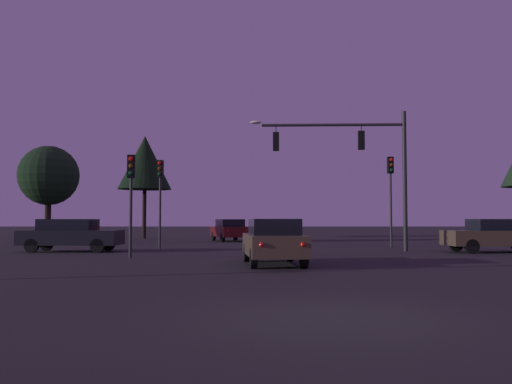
{
  "coord_description": "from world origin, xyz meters",
  "views": [
    {
      "loc": [
        -1.21,
        -8.42,
        1.5
      ],
      "look_at": [
        -1.2,
        19.28,
        2.9
      ],
      "focal_mm": 38.1,
      "sensor_mm": 36.0,
      "label": 1
    }
  ],
  "objects_px": {
    "traffic_light_corner_right": "(131,184)",
    "car_crossing_right": "(496,235)",
    "traffic_signal_mast_arm": "(358,154)",
    "car_nearside_lane": "(273,241)",
    "traffic_light_corner_left": "(391,184)",
    "tree_center_horizon": "(145,163)",
    "tree_left_far": "(49,176)",
    "traffic_light_median": "(160,186)",
    "car_far_lane": "(229,230)",
    "car_crossing_left": "(70,235)"
  },
  "relations": [
    {
      "from": "traffic_light_corner_right",
      "to": "car_crossing_right",
      "type": "bearing_deg",
      "value": 13.0
    },
    {
      "from": "traffic_signal_mast_arm",
      "to": "car_nearside_lane",
      "type": "bearing_deg",
      "value": -118.92
    },
    {
      "from": "car_nearside_lane",
      "to": "car_crossing_right",
      "type": "xyz_separation_m",
      "value": [
        10.39,
        6.74,
        0.0
      ]
    },
    {
      "from": "traffic_light_corner_left",
      "to": "car_nearside_lane",
      "type": "bearing_deg",
      "value": -121.05
    },
    {
      "from": "traffic_light_corner_left",
      "to": "car_nearside_lane",
      "type": "relative_size",
      "value": 1.11
    },
    {
      "from": "traffic_signal_mast_arm",
      "to": "traffic_light_corner_right",
      "type": "distance_m",
      "value": 10.99
    },
    {
      "from": "car_nearside_lane",
      "to": "tree_center_horizon",
      "type": "relative_size",
      "value": 0.54
    },
    {
      "from": "traffic_light_corner_right",
      "to": "car_nearside_lane",
      "type": "relative_size",
      "value": 0.92
    },
    {
      "from": "traffic_light_corner_right",
      "to": "tree_center_horizon",
      "type": "xyz_separation_m",
      "value": [
        -3.98,
        21.9,
        3.15
      ]
    },
    {
      "from": "traffic_light_corner_left",
      "to": "traffic_light_corner_right",
      "type": "xyz_separation_m",
      "value": [
        -12.16,
        -8.04,
        -0.57
      ]
    },
    {
      "from": "car_crossing_right",
      "to": "tree_left_far",
      "type": "height_order",
      "value": "tree_left_far"
    },
    {
      "from": "traffic_signal_mast_arm",
      "to": "car_nearside_lane",
      "type": "distance_m",
      "value": 9.68
    },
    {
      "from": "traffic_signal_mast_arm",
      "to": "traffic_light_median",
      "type": "distance_m",
      "value": 10.1
    },
    {
      "from": "car_crossing_right",
      "to": "traffic_signal_mast_arm",
      "type": "bearing_deg",
      "value": 170.2
    },
    {
      "from": "tree_left_far",
      "to": "car_far_lane",
      "type": "bearing_deg",
      "value": 20.31
    },
    {
      "from": "car_crossing_left",
      "to": "tree_left_far",
      "type": "bearing_deg",
      "value": 117.18
    },
    {
      "from": "car_crossing_right",
      "to": "tree_center_horizon",
      "type": "relative_size",
      "value": 0.57
    },
    {
      "from": "traffic_light_corner_right",
      "to": "car_far_lane",
      "type": "height_order",
      "value": "traffic_light_corner_right"
    },
    {
      "from": "car_crossing_left",
      "to": "car_crossing_right",
      "type": "xyz_separation_m",
      "value": [
        19.63,
        -0.54,
        0.0
      ]
    },
    {
      "from": "car_crossing_left",
      "to": "tree_center_horizon",
      "type": "bearing_deg",
      "value": 90.67
    },
    {
      "from": "car_nearside_lane",
      "to": "traffic_light_median",
      "type": "bearing_deg",
      "value": 119.52
    },
    {
      "from": "car_nearside_lane",
      "to": "car_crossing_left",
      "type": "bearing_deg",
      "value": 141.78
    },
    {
      "from": "traffic_light_corner_right",
      "to": "tree_center_horizon",
      "type": "relative_size",
      "value": 0.49
    },
    {
      "from": "car_crossing_left",
      "to": "traffic_signal_mast_arm",
      "type": "bearing_deg",
      "value": 2.18
    },
    {
      "from": "traffic_light_median",
      "to": "tree_left_far",
      "type": "relative_size",
      "value": 0.75
    },
    {
      "from": "traffic_light_corner_left",
      "to": "car_crossing_left",
      "type": "distance_m",
      "value": 16.6
    },
    {
      "from": "traffic_light_median",
      "to": "car_nearside_lane",
      "type": "relative_size",
      "value": 1.04
    },
    {
      "from": "car_far_lane",
      "to": "traffic_light_corner_left",
      "type": "bearing_deg",
      "value": -42.94
    },
    {
      "from": "traffic_signal_mast_arm",
      "to": "traffic_light_corner_right",
      "type": "height_order",
      "value": "traffic_signal_mast_arm"
    },
    {
      "from": "traffic_light_median",
      "to": "tree_center_horizon",
      "type": "bearing_deg",
      "value": 104.48
    },
    {
      "from": "car_crossing_right",
      "to": "traffic_light_corner_right",
      "type": "bearing_deg",
      "value": -167.0
    },
    {
      "from": "car_crossing_left",
      "to": "car_far_lane",
      "type": "xyz_separation_m",
      "value": [
        6.82,
        12.32,
        -0.0
      ]
    },
    {
      "from": "traffic_light_median",
      "to": "tree_center_horizon",
      "type": "height_order",
      "value": "tree_center_horizon"
    },
    {
      "from": "car_crossing_left",
      "to": "tree_center_horizon",
      "type": "xyz_separation_m",
      "value": [
        -0.21,
        17.7,
        5.22
      ]
    },
    {
      "from": "traffic_light_corner_left",
      "to": "car_far_lane",
      "type": "relative_size",
      "value": 1.1
    },
    {
      "from": "traffic_light_corner_left",
      "to": "car_nearside_lane",
      "type": "distance_m",
      "value": 13.24
    },
    {
      "from": "traffic_light_corner_right",
      "to": "car_nearside_lane",
      "type": "bearing_deg",
      "value": -29.36
    },
    {
      "from": "traffic_signal_mast_arm",
      "to": "traffic_light_median",
      "type": "relative_size",
      "value": 1.65
    },
    {
      "from": "traffic_light_corner_left",
      "to": "traffic_light_median",
      "type": "xyz_separation_m",
      "value": [
        -12.2,
        -1.38,
        -0.22
      ]
    },
    {
      "from": "traffic_signal_mast_arm",
      "to": "tree_center_horizon",
      "type": "xyz_separation_m",
      "value": [
        -13.75,
        17.19,
        1.4
      ]
    },
    {
      "from": "traffic_light_corner_left",
      "to": "tree_left_far",
      "type": "bearing_deg",
      "value": 167.71
    },
    {
      "from": "traffic_light_corner_left",
      "to": "car_crossing_right",
      "type": "relative_size",
      "value": 1.05
    },
    {
      "from": "traffic_signal_mast_arm",
      "to": "car_crossing_right",
      "type": "bearing_deg",
      "value": -9.8
    },
    {
      "from": "car_nearside_lane",
      "to": "car_far_lane",
      "type": "relative_size",
      "value": 0.99
    },
    {
      "from": "traffic_signal_mast_arm",
      "to": "car_far_lane",
      "type": "distance_m",
      "value": 14.11
    },
    {
      "from": "traffic_light_corner_right",
      "to": "tree_center_horizon",
      "type": "bearing_deg",
      "value": 100.29
    },
    {
      "from": "traffic_light_corner_right",
      "to": "tree_center_horizon",
      "type": "height_order",
      "value": "tree_center_horizon"
    },
    {
      "from": "traffic_signal_mast_arm",
      "to": "car_nearside_lane",
      "type": "relative_size",
      "value": 1.71
    },
    {
      "from": "traffic_light_corner_left",
      "to": "car_far_lane",
      "type": "bearing_deg",
      "value": 137.06
    },
    {
      "from": "tree_left_far",
      "to": "traffic_signal_mast_arm",
      "type": "bearing_deg",
      "value": -23.48
    }
  ]
}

